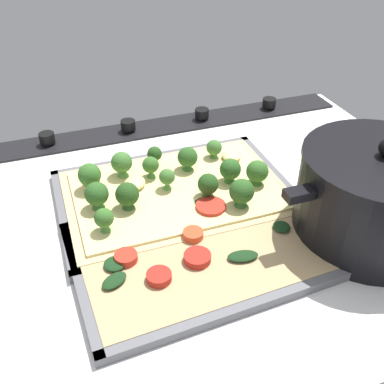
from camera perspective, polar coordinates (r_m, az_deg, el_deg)
The scene contains 7 objects.
ground_plane at distance 68.38cm, azimuth 3.56°, elevation -3.08°, with size 75.77×63.04×3.00cm, color white.
stove_control_panel at distance 89.51cm, azimuth -3.34°, elevation 8.65°, with size 72.74×7.00×2.60cm.
baking_tray_front at distance 69.05cm, azimuth -2.03°, elevation -0.62°, with size 35.46×24.95×1.30cm.
broccoli_pizza at distance 68.10cm, azimuth -2.38°, elevation 0.60°, with size 33.06×22.55×5.69cm.
baking_tray_back at distance 59.90cm, azimuth 1.63°, elevation -7.38°, with size 35.52×24.89×1.30cm.
veggie_pizza_back at distance 59.45cm, azimuth 1.38°, elevation -6.89°, with size 33.01×22.38×1.90cm.
cooking_pot at distance 63.68cm, azimuth 22.24°, elevation -0.57°, with size 27.35×20.56×15.02cm.
Camera 1 is at (21.78, 48.59, 41.39)cm, focal length 41.73 mm.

